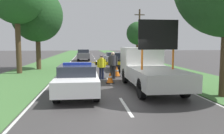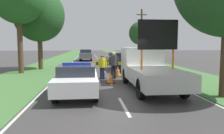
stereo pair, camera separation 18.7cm
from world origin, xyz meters
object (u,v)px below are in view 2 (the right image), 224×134
object	(u,v)px
queued_car_sedan_black	(124,61)
roadside_tree_near_left	(140,33)
traffic_cone_centre_front	(74,73)
queued_car_suv_grey	(86,55)
utility_pole	(141,36)
traffic_cone_near_truck	(110,78)
pedestrian_civilian	(114,63)
traffic_cone_near_police	(118,71)
police_officer	(102,65)
road_barrier	(111,65)
police_car	(77,78)
queued_car_sedan_silver	(116,58)
work_truck	(148,68)
roadside_tree_mid_left	(39,15)

from	to	relation	value
queued_car_sedan_black	roadside_tree_near_left	distance (m)	15.99
traffic_cone_centre_front	queued_car_suv_grey	size ratio (longest dim) A/B	0.12
queued_car_suv_grey	utility_pole	world-z (taller)	utility_pole
traffic_cone_near_truck	pedestrian_civilian	bearing A→B (deg)	77.53
traffic_cone_near_police	traffic_cone_near_truck	distance (m)	2.86
roadside_tree_near_left	police_officer	bearing A→B (deg)	-109.58
road_barrier	police_officer	world-z (taller)	police_officer
road_barrier	traffic_cone_near_police	size ratio (longest dim) A/B	4.14
police_car	police_officer	distance (m)	4.49
queued_car_sedan_silver	queued_car_suv_grey	size ratio (longest dim) A/B	1.04
work_truck	queued_car_sedan_silver	bearing A→B (deg)	-88.44
police_officer	traffic_cone_centre_front	distance (m)	2.55
traffic_cone_near_police	traffic_cone_near_truck	world-z (taller)	traffic_cone_near_police
roadside_tree_near_left	roadside_tree_mid_left	bearing A→B (deg)	-132.20
police_car	work_truck	distance (m)	3.86
work_truck	police_car	bearing A→B (deg)	21.29
road_barrier	police_officer	size ratio (longest dim) A/B	1.92
roadside_tree_mid_left	work_truck	bearing A→B (deg)	-50.99
pedestrian_civilian	roadside_tree_near_left	world-z (taller)	roadside_tree_near_left
traffic_cone_centre_front	queued_car_suv_grey	distance (m)	15.98
police_officer	queued_car_suv_grey	size ratio (longest dim) A/B	0.37
utility_pole	queued_car_suv_grey	bearing A→B (deg)	137.73
traffic_cone_near_truck	queued_car_sedan_silver	world-z (taller)	queued_car_sedan_silver
pedestrian_civilian	queued_car_sedan_black	size ratio (longest dim) A/B	0.39
traffic_cone_near_police	police_officer	bearing A→B (deg)	-133.40
road_barrier	traffic_cone_centre_front	xyz separation A→B (m)	(-2.58, 0.95, -0.67)
traffic_cone_near_police	utility_pole	size ratio (longest dim) A/B	0.11
pedestrian_civilian	police_car	bearing A→B (deg)	-107.10
traffic_cone_near_police	queued_car_suv_grey	xyz separation A→B (m)	(-2.56, 16.20, 0.49)
police_car	queued_car_sedan_silver	world-z (taller)	police_car
queued_car_suv_grey	utility_pole	size ratio (longest dim) A/B	0.67
work_truck	pedestrian_civilian	size ratio (longest dim) A/B	3.44
police_car	queued_car_sedan_black	distance (m)	10.14
roadside_tree_near_left	queued_car_sedan_black	bearing A→B (deg)	-108.14
traffic_cone_centre_front	queued_car_sedan_silver	xyz separation A→B (m)	(4.24, 10.30, 0.48)
utility_pole	police_officer	bearing A→B (deg)	-115.05
police_car	queued_car_sedan_black	world-z (taller)	queued_car_sedan_black
work_truck	police_officer	size ratio (longest dim) A/B	3.92
traffic_cone_near_police	roadside_tree_mid_left	world-z (taller)	roadside_tree_mid_left
roadside_tree_mid_left	queued_car_sedan_black	bearing A→B (deg)	-8.61
traffic_cone_near_police	traffic_cone_near_truck	bearing A→B (deg)	-105.95
road_barrier	utility_pole	bearing A→B (deg)	71.48
utility_pole	work_truck	bearing A→B (deg)	-102.11
work_truck	police_officer	xyz separation A→B (m)	(-2.24, 2.98, -0.12)
pedestrian_civilian	queued_car_sedan_silver	world-z (taller)	pedestrian_civilian
police_officer	pedestrian_civilian	distance (m)	0.80
queued_car_suv_grey	roadside_tree_near_left	distance (m)	9.47
pedestrian_civilian	traffic_cone_near_truck	distance (m)	1.88
road_barrier	pedestrian_civilian	size ratio (longest dim) A/B	1.69
police_car	queued_car_sedan_silver	xyz separation A→B (m)	(3.67, 16.06, 0.00)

